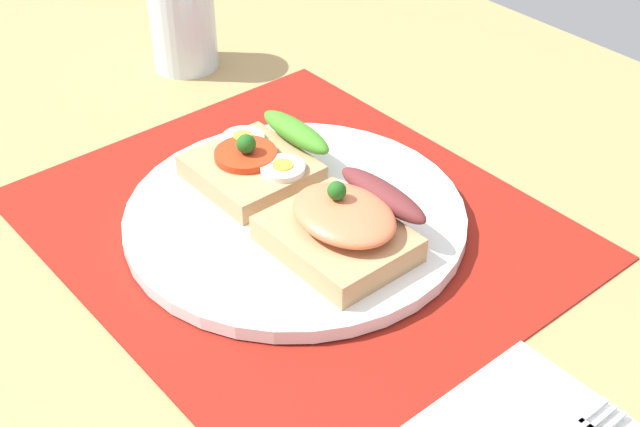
% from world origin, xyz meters
% --- Properties ---
extents(ground_plane, '(1.20, 0.90, 0.03)m').
position_xyz_m(ground_plane, '(0.00, 0.00, -0.02)').
color(ground_plane, tan).
extents(placemat, '(0.40, 0.34, 0.00)m').
position_xyz_m(placemat, '(0.00, 0.00, 0.00)').
color(placemat, maroon).
rests_on(placemat, ground_plane).
extents(plate, '(0.27, 0.27, 0.01)m').
position_xyz_m(plate, '(0.00, 0.00, 0.01)').
color(plate, white).
rests_on(plate, placemat).
extents(sandwich_egg_tomato, '(0.09, 0.10, 0.04)m').
position_xyz_m(sandwich_egg_tomato, '(-0.06, 0.01, 0.03)').
color(sandwich_egg_tomato, tan).
rests_on(sandwich_egg_tomato, plate).
extents(sandwich_salmon, '(0.10, 0.10, 0.05)m').
position_xyz_m(sandwich_salmon, '(0.06, 0.00, 0.03)').
color(sandwich_salmon, tan).
rests_on(sandwich_salmon, plate).
extents(drinking_glass, '(0.07, 0.07, 0.09)m').
position_xyz_m(drinking_glass, '(-0.28, 0.09, 0.05)').
color(drinking_glass, silver).
rests_on(drinking_glass, ground_plane).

